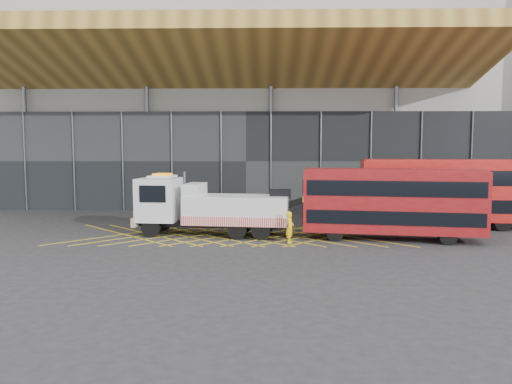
{
  "coord_description": "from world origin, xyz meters",
  "views": [
    {
      "loc": [
        3.61,
        -28.96,
        5.16
      ],
      "look_at": [
        3.0,
        1.5,
        2.4
      ],
      "focal_mm": 35.0,
      "sensor_mm": 36.0,
      "label": 1
    }
  ],
  "objects_px": {
    "recovery_truck": "(207,207)",
    "worker": "(290,227)",
    "bus_towed": "(392,201)",
    "bus_second": "(446,190)"
  },
  "relations": [
    {
      "from": "recovery_truck",
      "to": "bus_towed",
      "type": "relative_size",
      "value": 1.06
    },
    {
      "from": "worker",
      "to": "bus_second",
      "type": "bearing_deg",
      "value": -47.28
    },
    {
      "from": "bus_towed",
      "to": "recovery_truck",
      "type": "bearing_deg",
      "value": -177.37
    },
    {
      "from": "recovery_truck",
      "to": "bus_second",
      "type": "xyz_separation_m",
      "value": [
        14.97,
        3.16,
        0.73
      ]
    },
    {
      "from": "bus_towed",
      "to": "worker",
      "type": "bearing_deg",
      "value": -160.52
    },
    {
      "from": "recovery_truck",
      "to": "bus_towed",
      "type": "xyz_separation_m",
      "value": [
        10.42,
        -1.24,
        0.5
      ]
    },
    {
      "from": "bus_second",
      "to": "worker",
      "type": "relative_size",
      "value": 6.41
    },
    {
      "from": "recovery_truck",
      "to": "worker",
      "type": "bearing_deg",
      "value": -18.67
    },
    {
      "from": "recovery_truck",
      "to": "worker",
      "type": "distance_m",
      "value": 5.3
    },
    {
      "from": "bus_towed",
      "to": "worker",
      "type": "relative_size",
      "value": 5.83
    }
  ]
}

